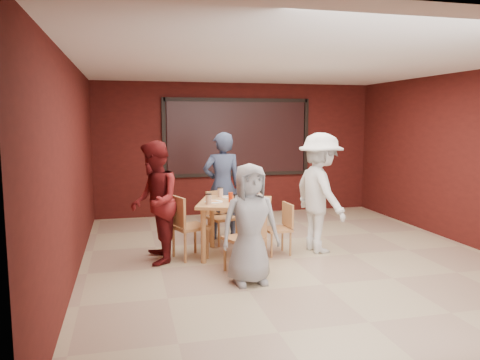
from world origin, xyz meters
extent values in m
plane|color=tan|center=(0.00, 0.00, 0.00)|extent=(7.00, 7.00, 0.00)
cube|color=black|center=(0.00, 3.45, 1.65)|extent=(3.00, 0.02, 1.50)
cube|color=tan|center=(-0.77, 0.37, 0.80)|extent=(1.33, 1.33, 0.04)
cylinder|color=tan|center=(-1.03, 0.90, 0.39)|extent=(0.08, 0.08, 0.78)
cylinder|color=tan|center=(-0.24, 0.63, 0.39)|extent=(0.08, 0.08, 0.78)
cylinder|color=tan|center=(-1.30, 0.10, 0.39)|extent=(0.08, 0.08, 0.78)
cylinder|color=tan|center=(-0.51, -0.16, 0.39)|extent=(0.08, 0.08, 0.78)
cylinder|color=silver|center=(-0.77, 0.04, 0.83)|extent=(0.26, 0.26, 0.01)
cone|color=gold|center=(-0.77, 0.04, 0.85)|extent=(0.24, 0.24, 0.02)
cylinder|color=beige|center=(-0.63, -0.07, 0.90)|extent=(0.09, 0.09, 0.14)
cylinder|color=black|center=(-0.63, -0.07, 0.97)|extent=(0.09, 0.09, 0.01)
cylinder|color=silver|center=(-0.77, 0.70, 0.83)|extent=(0.26, 0.26, 0.01)
cone|color=gold|center=(-0.77, 0.70, 0.85)|extent=(0.24, 0.24, 0.02)
cylinder|color=beige|center=(-0.92, 0.80, 0.90)|extent=(0.09, 0.09, 0.14)
cylinder|color=black|center=(-0.92, 0.80, 0.97)|extent=(0.09, 0.09, 0.01)
cylinder|color=silver|center=(-1.10, 0.37, 0.83)|extent=(0.26, 0.26, 0.01)
cone|color=gold|center=(-1.10, 0.37, 0.85)|extent=(0.24, 0.24, 0.02)
cylinder|color=beige|center=(-1.20, 0.22, 0.90)|extent=(0.09, 0.09, 0.14)
cylinder|color=black|center=(-1.20, 0.22, 0.97)|extent=(0.09, 0.09, 0.01)
cylinder|color=silver|center=(-0.44, 0.37, 0.83)|extent=(0.26, 0.26, 0.01)
cone|color=gold|center=(-0.44, 0.37, 0.85)|extent=(0.24, 0.24, 0.02)
cylinder|color=beige|center=(-0.34, 0.51, 0.90)|extent=(0.09, 0.09, 0.14)
cylinder|color=black|center=(-0.34, 0.51, 0.97)|extent=(0.09, 0.09, 0.01)
cylinder|color=silver|center=(-0.68, 0.33, 0.88)|extent=(0.06, 0.06, 0.10)
cylinder|color=silver|center=(-0.75, 0.28, 0.87)|extent=(0.05, 0.05, 0.08)
cylinder|color=#A1280B|center=(-0.86, 0.31, 0.90)|extent=(0.07, 0.07, 0.15)
cube|color=black|center=(-0.74, 0.38, 0.88)|extent=(0.12, 0.09, 0.10)
cube|color=#B07544|center=(-0.85, -0.41, 0.46)|extent=(0.58, 0.58, 0.04)
cylinder|color=#B07544|center=(-0.74, -0.18, 0.22)|extent=(0.04, 0.04, 0.44)
cylinder|color=#B07544|center=(-1.08, -0.31, 0.22)|extent=(0.04, 0.04, 0.44)
cylinder|color=#B07544|center=(-0.61, -0.52, 0.22)|extent=(0.04, 0.04, 0.44)
cylinder|color=#B07544|center=(-0.95, -0.65, 0.22)|extent=(0.04, 0.04, 0.44)
cube|color=#B07544|center=(-0.77, -0.60, 0.71)|extent=(0.43, 0.19, 0.43)
cube|color=#B07544|center=(-0.82, 1.09, 0.42)|extent=(0.52, 0.52, 0.04)
cylinder|color=#B07544|center=(-0.93, 0.88, 0.20)|extent=(0.04, 0.04, 0.40)
cylinder|color=#B07544|center=(-0.61, 0.99, 0.20)|extent=(0.04, 0.04, 0.40)
cylinder|color=#B07544|center=(-1.03, 1.20, 0.20)|extent=(0.04, 0.04, 0.40)
cylinder|color=#B07544|center=(-0.72, 1.30, 0.20)|extent=(0.04, 0.04, 0.40)
cube|color=#B07544|center=(-0.88, 1.27, 0.66)|extent=(0.40, 0.17, 0.39)
cube|color=#B07544|center=(-1.45, 0.41, 0.46)|extent=(0.58, 0.58, 0.04)
cylinder|color=#B07544|center=(-1.21, 0.30, 0.22)|extent=(0.04, 0.04, 0.44)
cylinder|color=#B07544|center=(-1.34, 0.64, 0.22)|extent=(0.04, 0.04, 0.44)
cylinder|color=#B07544|center=(-1.55, 0.17, 0.22)|extent=(0.04, 0.04, 0.44)
cylinder|color=#B07544|center=(-1.68, 0.51, 0.22)|extent=(0.04, 0.04, 0.44)
cube|color=#B07544|center=(-1.64, 0.33, 0.72)|extent=(0.20, 0.44, 0.43)
cube|color=#B07544|center=(-0.14, 0.28, 0.38)|extent=(0.40, 0.40, 0.04)
cylinder|color=#B07544|center=(-0.31, 0.42, 0.18)|extent=(0.03, 0.03, 0.37)
cylinder|color=#B07544|center=(-0.28, 0.12, 0.18)|extent=(0.03, 0.03, 0.37)
cylinder|color=#B07544|center=(-0.01, 0.44, 0.18)|extent=(0.03, 0.03, 0.37)
cylinder|color=#B07544|center=(0.02, 0.14, 0.18)|extent=(0.03, 0.03, 0.37)
cube|color=#B07544|center=(0.02, 0.29, 0.60)|extent=(0.06, 0.38, 0.36)
imported|color=gray|center=(-0.87, -0.84, 0.75)|extent=(0.76, 0.51, 1.50)
imported|color=#2E3852|center=(-0.76, 1.42, 0.91)|extent=(0.67, 0.45, 1.82)
imported|color=maroon|center=(-1.96, 0.31, 0.87)|extent=(0.67, 0.85, 1.74)
imported|color=silver|center=(0.54, 0.28, 0.92)|extent=(0.84, 1.27, 1.83)
camera|label=1|loc=(-2.33, -6.29, 2.03)|focal=35.00mm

